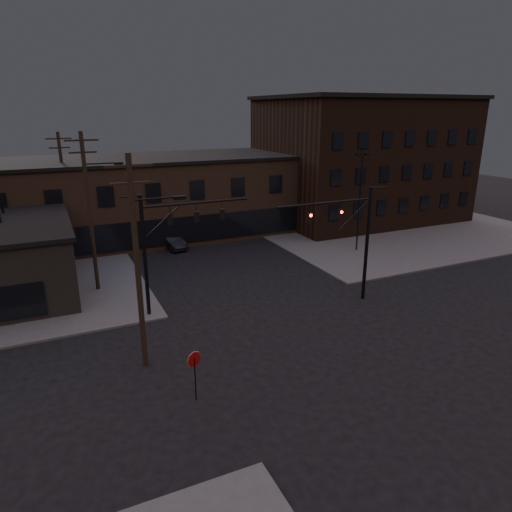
{
  "coord_description": "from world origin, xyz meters",
  "views": [
    {
      "loc": [
        -13.1,
        -19.64,
        12.84
      ],
      "look_at": [
        -0.86,
        6.79,
        3.5
      ],
      "focal_mm": 32.0,
      "sensor_mm": 36.0,
      "label": 1
    }
  ],
  "objects_px": {
    "traffic_signal_far": "(164,240)",
    "car_crossing": "(171,241)",
    "stop_sign": "(194,365)",
    "parked_car_lot_a": "(362,222)",
    "parked_car_lot_b": "(358,217)",
    "traffic_signal_near": "(354,233)"
  },
  "relations": [
    {
      "from": "traffic_signal_far",
      "to": "car_crossing",
      "type": "relative_size",
      "value": 1.85
    },
    {
      "from": "stop_sign",
      "to": "car_crossing",
      "type": "height_order",
      "value": "stop_sign"
    },
    {
      "from": "parked_car_lot_a",
      "to": "parked_car_lot_b",
      "type": "xyz_separation_m",
      "value": [
        1.61,
        2.88,
        -0.22
      ]
    },
    {
      "from": "traffic_signal_far",
      "to": "car_crossing",
      "type": "distance_m",
      "value": 15.6
    },
    {
      "from": "stop_sign",
      "to": "parked_car_lot_b",
      "type": "height_order",
      "value": "stop_sign"
    },
    {
      "from": "traffic_signal_far",
      "to": "stop_sign",
      "type": "distance_m",
      "value": 10.55
    },
    {
      "from": "traffic_signal_far",
      "to": "parked_car_lot_b",
      "type": "distance_m",
      "value": 30.99
    },
    {
      "from": "traffic_signal_far",
      "to": "car_crossing",
      "type": "bearing_deg",
      "value": 74.36
    },
    {
      "from": "stop_sign",
      "to": "traffic_signal_far",
      "type": "bearing_deg",
      "value": 82.68
    },
    {
      "from": "traffic_signal_near",
      "to": "stop_sign",
      "type": "bearing_deg",
      "value": -154.1
    },
    {
      "from": "traffic_signal_near",
      "to": "parked_car_lot_a",
      "type": "xyz_separation_m",
      "value": [
        13.02,
        15.77,
        -3.92
      ]
    },
    {
      "from": "traffic_signal_far",
      "to": "parked_car_lot_a",
      "type": "height_order",
      "value": "traffic_signal_far"
    },
    {
      "from": "stop_sign",
      "to": "traffic_signal_near",
      "type": "bearing_deg",
      "value": 25.9
    },
    {
      "from": "traffic_signal_far",
      "to": "car_crossing",
      "type": "xyz_separation_m",
      "value": [
        4.04,
        14.44,
        -4.3
      ]
    },
    {
      "from": "traffic_signal_near",
      "to": "parked_car_lot_a",
      "type": "distance_m",
      "value": 20.83
    },
    {
      "from": "traffic_signal_near",
      "to": "parked_car_lot_b",
      "type": "relative_size",
      "value": 1.81
    },
    {
      "from": "traffic_signal_far",
      "to": "parked_car_lot_a",
      "type": "relative_size",
      "value": 1.59
    },
    {
      "from": "parked_car_lot_a",
      "to": "traffic_signal_far",
      "type": "bearing_deg",
      "value": 91.72
    },
    {
      "from": "traffic_signal_near",
      "to": "stop_sign",
      "type": "relative_size",
      "value": 3.23
    },
    {
      "from": "stop_sign",
      "to": "car_crossing",
      "type": "xyz_separation_m",
      "value": [
        5.32,
        24.42,
        -1.13
      ]
    },
    {
      "from": "parked_car_lot_a",
      "to": "car_crossing",
      "type": "distance_m",
      "value": 21.17
    },
    {
      "from": "stop_sign",
      "to": "parked_car_lot_a",
      "type": "height_order",
      "value": "stop_sign"
    }
  ]
}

